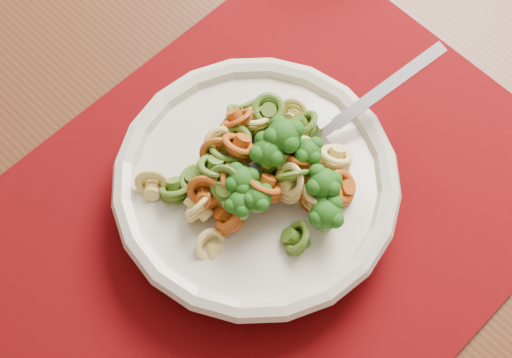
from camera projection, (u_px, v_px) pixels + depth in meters
dining_table at (212, 112)px, 0.79m from camera, size 1.58×1.25×0.76m
placemat at (269, 212)px, 0.63m from camera, size 0.58×0.50×0.00m
pasta_bowl at (256, 185)px, 0.60m from camera, size 0.24×0.24×0.05m
pasta_broccoli_heap at (256, 176)px, 0.59m from camera, size 0.21×0.21×0.06m
fork at (311, 142)px, 0.60m from camera, size 0.18×0.03×0.08m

